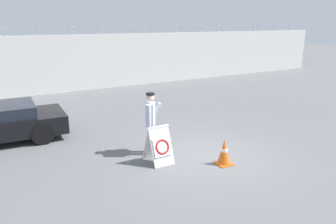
# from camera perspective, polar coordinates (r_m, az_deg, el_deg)

# --- Properties ---
(ground_plane) EXTENTS (90.00, 90.00, 0.00)m
(ground_plane) POSITION_cam_1_polar(r_m,az_deg,el_deg) (9.74, 6.74, -7.46)
(ground_plane) COLOR slate
(perimeter_wall) EXTENTS (36.00, 0.30, 3.53)m
(perimeter_wall) POSITION_cam_1_polar(r_m,az_deg,el_deg) (19.21, -13.54, 8.43)
(perimeter_wall) COLOR silver
(perimeter_wall) RESTS_ON ground_plane
(barricade_sign) EXTENTS (0.65, 0.79, 1.04)m
(barricade_sign) POSITION_cam_1_polar(r_m,az_deg,el_deg) (9.02, -1.56, -5.73)
(barricade_sign) COLOR white
(barricade_sign) RESTS_ON ground_plane
(security_guard) EXTENTS (0.63, 0.58, 1.83)m
(security_guard) POSITION_cam_1_polar(r_m,az_deg,el_deg) (9.47, -3.02, -1.39)
(security_guard) COLOR #514C42
(security_guard) RESTS_ON ground_plane
(traffic_cone_near) EXTENTS (0.42, 0.42, 0.71)m
(traffic_cone_near) POSITION_cam_1_polar(r_m,az_deg,el_deg) (9.09, 9.74, -6.91)
(traffic_cone_near) COLOR orange
(traffic_cone_near) RESTS_ON ground_plane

